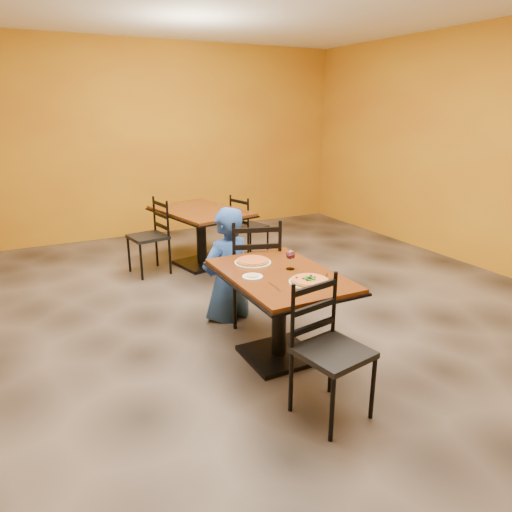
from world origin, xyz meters
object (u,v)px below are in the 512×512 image
chair_second_left (148,237)px  side_plate (253,277)px  table_second (201,224)px  plate_main (309,282)px  chair_second_right (249,227)px  pizza_far (253,261)px  chair_main_near (333,353)px  diner (227,263)px  chair_main_far (253,269)px  table_main (279,295)px  pizza_main (310,280)px  wine_glass (290,259)px  plate_far (253,262)px

chair_second_left → side_plate: size_ratio=5.82×
table_second → plate_main: (-0.21, -2.86, 0.19)m
chair_second_right → pizza_far: bearing=139.1°
table_second → chair_main_near: bearing=-96.1°
diner → chair_main_far: bearing=126.5°
side_plate → chair_second_right: bearing=64.2°
table_main → pizza_main: size_ratio=4.33×
table_main → side_plate: size_ratio=7.69×
table_main → plate_main: bearing=-73.3°
chair_second_right → plate_main: (-0.91, -2.86, 0.32)m
pizza_main → wine_glass: (0.03, 0.33, 0.07)m
plate_far → chair_main_far: bearing=62.7°
plate_main → plate_far: size_ratio=1.00×
pizza_main → chair_main_near: bearing=-106.3°
plate_main → diner: bearing=96.4°
table_main → chair_second_right: bearing=68.8°
chair_main_near → pizza_far: 1.19m
diner → wine_glass: (0.17, -0.91, 0.28)m
pizza_main → plate_far: (-0.17, 0.61, -0.02)m
wine_glass → diner: bearing=100.7°
chair_main_near → table_main: bearing=75.3°
pizza_far → plate_far: bearing=-45.0°
chair_second_left → side_plate: 2.58m
plate_main → chair_second_right: bearing=72.3°
chair_main_far → chair_second_left: size_ratio=1.11×
plate_main → table_second: bearing=85.8°
chair_second_left → plate_far: bearing=-1.4°
side_plate → chair_main_far: bearing=62.8°
chair_main_far → chair_main_near: bearing=99.5°
pizza_main → plate_far: 0.63m
diner → pizza_far: 0.66m
plate_far → side_plate: size_ratio=1.94×
chair_second_left → plate_main: (0.49, -2.86, 0.29)m
chair_main_far → pizza_main: chair_main_far is taller
chair_main_far → pizza_far: size_ratio=3.69×
pizza_far → side_plate: pizza_far is taller
chair_second_right → pizza_far: size_ratio=3.14×
chair_second_right → wine_glass: 2.71m
chair_second_right → plate_far: bearing=139.1°
table_second → pizza_far: 2.29m
table_main → side_plate: side_plate is taller
table_main → chair_second_left: 2.60m
pizza_far → plate_main: bearing=-74.7°
table_main → table_second: same height
chair_main_near → pizza_main: bearing=63.8°
table_second → plate_far: bearing=-99.5°
table_second → chair_second_left: chair_second_left is taller
side_plate → plate_far: bearing=62.9°
pizza_far → side_plate: bearing=-117.1°
table_main → chair_second_left: chair_second_left is taller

